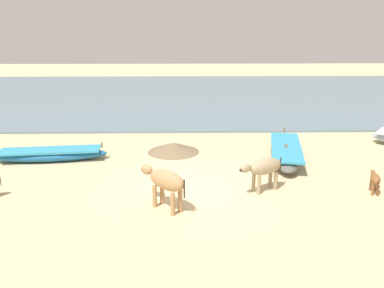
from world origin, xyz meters
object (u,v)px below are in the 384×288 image
cow_adult_dun (264,168)px  fishing_boat_2 (286,152)px  calf_far_brown (375,179)px  cow_second_adult_tan (165,181)px  fishing_boat_3 (50,154)px

cow_adult_dun → fishing_boat_2: bearing=-145.4°
fishing_boat_2 → calf_far_brown: (1.76, -2.93, 0.13)m
cow_second_adult_tan → cow_adult_dun: bearing=-113.4°
calf_far_brown → cow_second_adult_tan: bearing=114.1°
cow_adult_dun → cow_second_adult_tan: 2.92m
fishing_boat_3 → cow_adult_dun: size_ratio=2.83×
fishing_boat_3 → fishing_boat_2: bearing=-6.3°
fishing_boat_2 → fishing_boat_3: fishing_boat_2 is taller
fishing_boat_2 → cow_second_adult_tan: 5.57m
fishing_boat_2 → fishing_boat_3: size_ratio=1.05×
fishing_boat_3 → calf_far_brown: fishing_boat_3 is taller
calf_far_brown → cow_second_adult_tan: size_ratio=0.63×
cow_adult_dun → calf_far_brown: bearing=146.9°
calf_far_brown → fishing_boat_2: bearing=46.5°
calf_far_brown → cow_second_adult_tan: 5.88m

